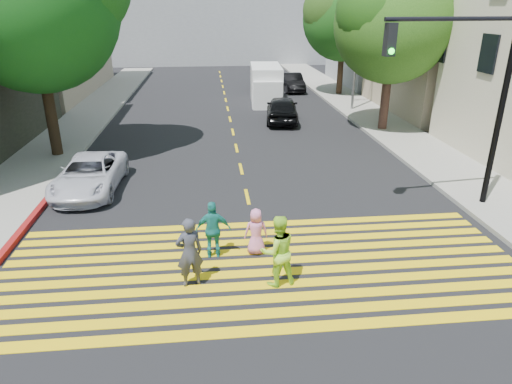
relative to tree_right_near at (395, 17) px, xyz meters
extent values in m
plane|color=black|center=(-8.09, -14.43, -5.76)|extent=(120.00, 120.00, 0.00)
cube|color=gray|center=(-16.59, 7.57, -5.69)|extent=(3.00, 40.00, 0.15)
cube|color=gray|center=(0.41, 0.57, -5.69)|extent=(3.00, 60.00, 0.15)
cube|color=maroon|center=(-14.99, -8.43, -5.68)|extent=(0.20, 8.00, 0.16)
cube|color=yellow|center=(-8.09, -15.63, -5.76)|extent=(13.40, 0.35, 0.01)
cube|color=yellow|center=(-8.09, -15.08, -5.76)|extent=(13.40, 0.35, 0.01)
cube|color=yellow|center=(-8.09, -14.53, -5.76)|extent=(13.40, 0.35, 0.01)
cube|color=yellow|center=(-8.09, -13.98, -5.76)|extent=(13.40, 0.35, 0.01)
cube|color=yellow|center=(-8.09, -13.43, -5.76)|extent=(13.40, 0.35, 0.01)
cube|color=yellow|center=(-8.09, -12.88, -5.76)|extent=(13.40, 0.35, 0.01)
cube|color=yellow|center=(-8.09, -12.33, -5.76)|extent=(13.40, 0.35, 0.01)
cube|color=yellow|center=(-8.09, -11.78, -5.76)|extent=(13.40, 0.35, 0.01)
cube|color=yellow|center=(-8.09, -11.23, -5.76)|extent=(13.40, 0.35, 0.01)
cube|color=yellow|center=(-8.09, -10.68, -5.76)|extent=(13.40, 0.35, 0.01)
cube|color=yellow|center=(-8.09, -8.43, -5.76)|extent=(0.12, 1.40, 0.01)
cube|color=yellow|center=(-8.09, -5.43, -5.76)|extent=(0.12, 1.40, 0.01)
cube|color=yellow|center=(-8.09, -2.43, -5.76)|extent=(0.12, 1.40, 0.01)
cube|color=yellow|center=(-8.09, 0.57, -5.76)|extent=(0.12, 1.40, 0.01)
cube|color=yellow|center=(-8.09, 3.57, -5.76)|extent=(0.12, 1.40, 0.01)
cube|color=yellow|center=(-8.09, 6.57, -5.76)|extent=(0.12, 1.40, 0.01)
cube|color=yellow|center=(-8.09, 9.57, -5.76)|extent=(0.12, 1.40, 0.01)
cube|color=yellow|center=(-8.09, 12.57, -5.76)|extent=(0.12, 1.40, 0.01)
cube|color=yellow|center=(-8.09, 15.57, -5.76)|extent=(0.12, 1.40, 0.01)
cube|color=yellow|center=(-8.09, 18.57, -5.76)|extent=(0.12, 1.40, 0.01)
cube|color=yellow|center=(-8.09, 21.57, -5.76)|extent=(0.12, 1.40, 0.01)
cube|color=yellow|center=(-8.09, 24.57, -5.76)|extent=(0.12, 1.40, 0.01)
cube|color=tan|center=(-24.09, 13.57, -0.76)|extent=(12.00, 16.00, 10.00)
cube|color=tan|center=(6.91, 4.57, -0.76)|extent=(10.00, 10.00, 10.00)
cube|color=gray|center=(6.91, 15.57, -0.76)|extent=(10.00, 10.00, 10.00)
cube|color=gray|center=(-8.09, 33.57, 0.24)|extent=(30.00, 8.00, 12.00)
cylinder|color=black|center=(-16.12, -2.98, -3.99)|extent=(0.51, 0.51, 3.54)
sphere|color=#115614|center=(-16.12, -2.98, 0.50)|extent=(7.36, 7.36, 6.81)
cylinder|color=black|center=(-0.07, -0.05, -4.21)|extent=(0.54, 0.54, 3.11)
sphere|color=#19410F|center=(-0.07, -0.05, -0.32)|extent=(6.92, 6.92, 5.85)
sphere|color=#23520E|center=(1.01, 0.49, 0.56)|extent=(5.19, 5.19, 4.39)
sphere|color=#194216|center=(-1.03, -0.46, 0.27)|extent=(4.84, 4.84, 4.09)
cylinder|color=black|center=(0.47, 10.55, -4.23)|extent=(0.49, 0.49, 3.06)
sphere|color=#234316|center=(0.47, 10.55, -0.37)|extent=(6.63, 6.63, 5.83)
sphere|color=#1E4F13|center=(1.58, 11.01, 0.51)|extent=(4.97, 4.97, 4.37)
sphere|color=#193A09|center=(-0.51, 10.21, 0.21)|extent=(4.64, 4.64, 4.08)
imported|color=#373945|center=(-9.91, -13.76, -4.88)|extent=(0.74, 0.59, 1.77)
imported|color=#B5F53A|center=(-7.84, -13.92, -4.86)|extent=(0.99, 0.85, 1.80)
imported|color=pink|center=(-8.19, -12.39, -5.11)|extent=(0.64, 0.43, 1.30)
imported|color=teal|center=(-9.33, -12.45, -4.97)|extent=(0.93, 0.40, 1.58)
imported|color=silver|center=(-13.71, -7.24, -5.14)|extent=(2.20, 4.53, 1.24)
imported|color=black|center=(-5.11, 2.62, -5.01)|extent=(2.37, 4.63, 1.51)
imported|color=gray|center=(-4.84, 15.54, -5.17)|extent=(2.04, 4.24, 1.19)
imported|color=black|center=(-2.69, 12.82, -5.08)|extent=(1.45, 4.14, 1.36)
cube|color=white|center=(-5.33, 8.60, -4.52)|extent=(2.33, 5.11, 2.49)
cube|color=silver|center=(-5.48, 6.41, -4.87)|extent=(1.97, 1.32, 1.79)
cylinder|color=black|center=(-6.25, 6.86, -5.41)|extent=(0.30, 0.71, 0.70)
cylinder|color=black|center=(-4.66, 6.75, -5.41)|extent=(0.30, 0.71, 0.70)
cylinder|color=black|center=(-6.00, 10.44, -5.41)|extent=(0.30, 0.71, 0.70)
cylinder|color=black|center=(-4.41, 10.33, -5.41)|extent=(0.30, 0.71, 0.70)
cylinder|color=black|center=(-0.26, -10.01, -2.59)|extent=(0.21, 0.21, 6.35)
cylinder|color=black|center=(-2.37, -10.24, 0.17)|extent=(4.22, 0.59, 0.13)
cube|color=black|center=(-4.26, -10.45, -0.36)|extent=(0.30, 0.30, 0.89)
sphere|color=#14DD1E|center=(-4.24, -10.60, -0.66)|extent=(0.19, 0.19, 0.17)
cylinder|color=slate|center=(-0.19, 5.08, -1.46)|extent=(0.18, 0.18, 8.61)
camera|label=1|loc=(-9.33, -23.26, 0.50)|focal=32.00mm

